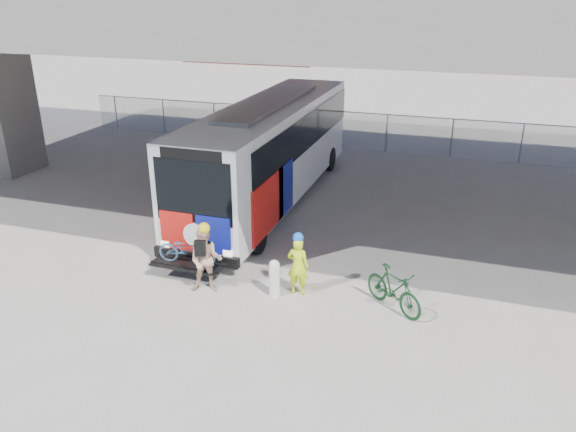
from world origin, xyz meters
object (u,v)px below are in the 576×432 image
at_px(bollard, 274,277).
at_px(cyclist_hivis, 298,264).
at_px(bus, 271,144).
at_px(cyclist_tan, 206,259).
at_px(bike_parked, 394,289).

relative_size(bollard, cyclist_hivis, 0.60).
height_order(bus, cyclist_tan, bus).
relative_size(bus, cyclist_hivis, 7.54).
xyz_separation_m(bus, bollard, (2.50, -6.67, -1.56)).
height_order(bollard, cyclist_tan, cyclist_tan).
xyz_separation_m(bus, cyclist_tan, (0.75, -6.97, -1.20)).
distance_m(bollard, bike_parked, 2.99).
height_order(bus, bollard, bus).
bearing_deg(bike_parked, cyclist_tan, 134.62).
relative_size(bus, cyclist_tan, 6.69).
height_order(cyclist_hivis, bike_parked, cyclist_hivis).
distance_m(cyclist_tan, bike_parked, 4.78).
height_order(bollard, cyclist_hivis, cyclist_hivis).
xyz_separation_m(bollard, cyclist_tan, (-1.75, -0.30, 0.36)).
bearing_deg(cyclist_hivis, cyclist_tan, 16.25).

